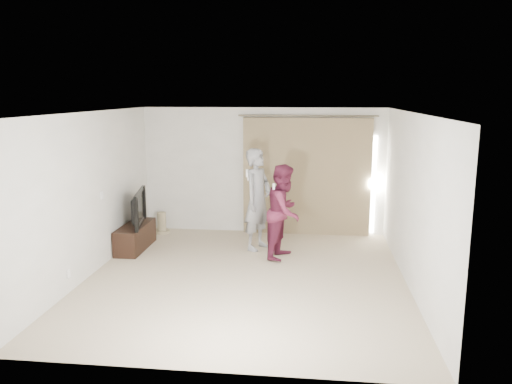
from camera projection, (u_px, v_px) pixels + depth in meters
floor at (246, 278)px, 7.92m from camera, size 5.50×5.50×0.00m
wall_back at (263, 171)px, 10.35m from camera, size 5.00×0.04×2.60m
wall_left at (90, 194)px, 7.94m from camera, size 0.04×5.50×2.60m
ceiling at (245, 112)px, 7.41m from camera, size 5.00×5.50×0.01m
curtain at (307, 177)px, 10.20m from camera, size 2.80×0.11×2.46m
tv_console at (135, 237)px, 9.37m from camera, size 0.42×1.21×0.46m
tv at (134, 208)px, 9.26m from camera, size 0.37×1.14×0.65m
scratching_post at (162, 225)px, 10.46m from camera, size 0.33×0.33×0.44m
person_man at (258, 199)px, 9.25m from camera, size 0.70×0.82×1.89m
person_woman at (284, 211)px, 8.78m from camera, size 0.84×0.96×1.67m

